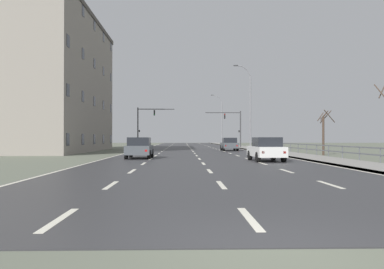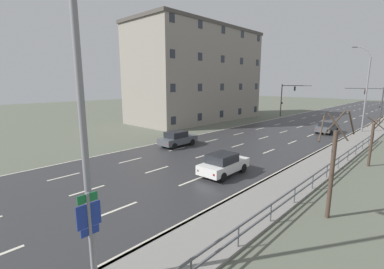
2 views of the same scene
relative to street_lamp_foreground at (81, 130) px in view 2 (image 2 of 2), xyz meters
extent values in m
cube|color=#5B6051|center=(-7.46, 38.57, -5.15)|extent=(160.00, 160.00, 0.12)
cube|color=#303033|center=(-7.46, 50.57, -5.08)|extent=(14.00, 120.00, 0.02)
cube|color=beige|center=(-10.96, 3.37, -5.07)|extent=(0.16, 2.20, 0.01)
cube|color=beige|center=(-10.96, 8.77, -5.07)|extent=(0.16, 2.20, 0.01)
cube|color=beige|center=(-10.96, 14.17, -5.07)|extent=(0.16, 2.20, 0.01)
cube|color=beige|center=(-10.96, 19.57, -5.07)|extent=(0.16, 2.20, 0.01)
cube|color=beige|center=(-10.96, 24.97, -5.07)|extent=(0.16, 2.20, 0.01)
cube|color=beige|center=(-10.96, 30.37, -5.07)|extent=(0.16, 2.20, 0.01)
cube|color=beige|center=(-10.96, 35.77, -5.07)|extent=(0.16, 2.20, 0.01)
cube|color=beige|center=(-10.96, 41.17, -5.07)|extent=(0.16, 2.20, 0.01)
cube|color=beige|center=(-10.96, 46.57, -5.07)|extent=(0.16, 2.20, 0.01)
cube|color=beige|center=(-10.96, 51.97, -5.07)|extent=(0.16, 2.20, 0.01)
cube|color=beige|center=(-10.96, 57.37, -5.07)|extent=(0.16, 2.20, 0.01)
cube|color=beige|center=(-10.96, 62.77, -5.07)|extent=(0.16, 2.20, 0.01)
cube|color=beige|center=(-10.96, 68.17, -5.07)|extent=(0.16, 2.20, 0.01)
cube|color=beige|center=(-10.96, 73.57, -5.07)|extent=(0.16, 2.20, 0.01)
cube|color=beige|center=(-10.96, 78.97, -5.07)|extent=(0.16, 2.20, 0.01)
cube|color=beige|center=(-10.96, 84.37, -5.07)|extent=(0.16, 2.20, 0.01)
cube|color=beige|center=(-10.96, 89.77, -5.07)|extent=(0.16, 2.20, 0.01)
cube|color=beige|center=(-10.96, 95.17, -5.07)|extent=(0.16, 2.20, 0.01)
cube|color=beige|center=(-10.96, 100.57, -5.07)|extent=(0.16, 2.20, 0.01)
cube|color=beige|center=(-10.96, 105.97, -5.07)|extent=(0.16, 2.20, 0.01)
cube|color=beige|center=(-7.46, 3.37, -5.07)|extent=(0.16, 2.20, 0.01)
cube|color=beige|center=(-7.46, 8.77, -5.07)|extent=(0.16, 2.20, 0.01)
cube|color=beige|center=(-7.46, 14.17, -5.07)|extent=(0.16, 2.20, 0.01)
cube|color=beige|center=(-7.46, 19.57, -5.07)|extent=(0.16, 2.20, 0.01)
cube|color=beige|center=(-7.46, 24.97, -5.07)|extent=(0.16, 2.20, 0.01)
cube|color=beige|center=(-7.46, 30.37, -5.07)|extent=(0.16, 2.20, 0.01)
cube|color=beige|center=(-7.46, 35.77, -5.07)|extent=(0.16, 2.20, 0.01)
cube|color=beige|center=(-7.46, 41.17, -5.07)|extent=(0.16, 2.20, 0.01)
cube|color=beige|center=(-7.46, 46.57, -5.07)|extent=(0.16, 2.20, 0.01)
cube|color=beige|center=(-7.46, 51.97, -5.07)|extent=(0.16, 2.20, 0.01)
cube|color=beige|center=(-7.46, 57.37, -5.07)|extent=(0.16, 2.20, 0.01)
cube|color=beige|center=(-7.46, 62.77, -5.07)|extent=(0.16, 2.20, 0.01)
cube|color=beige|center=(-7.46, 68.17, -5.07)|extent=(0.16, 2.20, 0.01)
cube|color=beige|center=(-7.46, 73.57, -5.07)|extent=(0.16, 2.20, 0.01)
cube|color=beige|center=(-7.46, 78.97, -5.07)|extent=(0.16, 2.20, 0.01)
cube|color=beige|center=(-7.46, 84.37, -5.07)|extent=(0.16, 2.20, 0.01)
cube|color=beige|center=(-7.46, 89.77, -5.07)|extent=(0.16, 2.20, 0.01)
cube|color=beige|center=(-7.46, 95.17, -5.07)|extent=(0.16, 2.20, 0.01)
cube|color=beige|center=(-7.46, 100.57, -5.07)|extent=(0.16, 2.20, 0.01)
cube|color=beige|center=(-7.46, 105.97, -5.07)|extent=(0.16, 2.20, 0.01)
cube|color=beige|center=(-3.96, 3.37, -5.07)|extent=(0.16, 2.20, 0.01)
cube|color=beige|center=(-3.96, 8.77, -5.07)|extent=(0.16, 2.20, 0.01)
cube|color=beige|center=(-3.96, 14.17, -5.07)|extent=(0.16, 2.20, 0.01)
cube|color=beige|center=(-3.96, 19.57, -5.07)|extent=(0.16, 2.20, 0.01)
cube|color=beige|center=(-3.96, 24.97, -5.07)|extent=(0.16, 2.20, 0.01)
cube|color=beige|center=(-3.96, 30.37, -5.07)|extent=(0.16, 2.20, 0.01)
cube|color=beige|center=(-3.96, 35.77, -5.07)|extent=(0.16, 2.20, 0.01)
cube|color=beige|center=(-3.96, 41.17, -5.07)|extent=(0.16, 2.20, 0.01)
cube|color=beige|center=(-3.96, 46.57, -5.07)|extent=(0.16, 2.20, 0.01)
cube|color=beige|center=(-3.96, 51.97, -5.07)|extent=(0.16, 2.20, 0.01)
cube|color=beige|center=(-3.96, 57.37, -5.07)|extent=(0.16, 2.20, 0.01)
cube|color=beige|center=(-3.96, 62.77, -5.07)|extent=(0.16, 2.20, 0.01)
cube|color=beige|center=(-3.96, 68.17, -5.07)|extent=(0.16, 2.20, 0.01)
cube|color=beige|center=(-3.96, 73.57, -5.07)|extent=(0.16, 2.20, 0.01)
cube|color=beige|center=(-3.96, 78.97, -5.07)|extent=(0.16, 2.20, 0.01)
cube|color=beige|center=(-3.96, 84.37, -5.07)|extent=(0.16, 2.20, 0.01)
cube|color=beige|center=(-0.61, 50.57, -5.07)|extent=(0.16, 120.00, 0.01)
cube|color=beige|center=(-14.31, 50.57, -5.07)|extent=(0.16, 120.00, 0.01)
cube|color=slate|center=(-0.38, 50.57, -5.03)|extent=(0.16, 120.00, 0.12)
cube|color=#515459|center=(2.39, 14.10, -4.14)|extent=(0.06, 34.68, 0.08)
cube|color=#515459|center=(2.39, 14.10, -4.54)|extent=(0.06, 34.68, 0.08)
cylinder|color=#515459|center=(2.39, 4.76, -4.59)|extent=(0.07, 0.07, 1.00)
cylinder|color=#515459|center=(2.39, 7.43, -4.59)|extent=(0.07, 0.07, 1.00)
cylinder|color=#515459|center=(2.39, 10.10, -4.59)|extent=(0.07, 0.07, 1.00)
cylinder|color=#515459|center=(2.39, 12.76, -4.59)|extent=(0.07, 0.07, 1.00)
cylinder|color=#515459|center=(2.39, 15.43, -4.59)|extent=(0.07, 0.07, 1.00)
cylinder|color=#515459|center=(2.39, 18.10, -4.59)|extent=(0.07, 0.07, 1.00)
cylinder|color=#515459|center=(2.39, 20.77, -4.59)|extent=(0.07, 0.07, 1.00)
cylinder|color=#515459|center=(2.39, 23.44, -4.59)|extent=(0.07, 0.07, 1.00)
cylinder|color=#515459|center=(2.39, 26.10, -4.59)|extent=(0.07, 0.07, 1.00)
cylinder|color=#515459|center=(2.39, 28.77, -4.59)|extent=(0.07, 0.07, 1.00)
cylinder|color=#515459|center=(2.39, 31.44, -4.59)|extent=(0.07, 0.07, 1.00)
cylinder|color=slate|center=(0.14, 0.00, -0.64)|extent=(0.20, 0.20, 8.90)
cylinder|color=slate|center=(0.14, 37.14, -0.30)|extent=(0.20, 0.20, 9.57)
cylinder|color=slate|center=(-0.04, 37.14, 4.87)|extent=(0.46, 0.11, 0.82)
cylinder|color=slate|center=(-0.57, 37.14, 5.50)|extent=(0.76, 0.11, 0.58)
cylinder|color=slate|center=(-1.34, 37.14, 5.81)|extent=(0.85, 0.11, 0.26)
cube|color=#333335|center=(-1.75, 37.14, 5.84)|extent=(0.56, 0.24, 0.12)
cylinder|color=slate|center=(0.94, -0.38, -3.32)|extent=(0.09, 0.09, 3.54)
cube|color=#146633|center=(0.92, -0.38, -1.70)|extent=(0.03, 0.56, 0.24)
cube|color=navy|center=(0.92, -0.38, -2.20)|extent=(0.03, 0.68, 0.68)
cube|color=white|center=(0.90, -0.38, -2.20)|extent=(0.01, 0.44, 0.22)
cube|color=navy|center=(0.92, -0.38, -2.67)|extent=(0.03, 0.52, 0.22)
cylinder|color=#38383A|center=(0.44, 48.04, -2.21)|extent=(0.18, 0.18, 5.76)
cylinder|color=#38383A|center=(-2.31, 48.04, 0.43)|extent=(5.49, 0.12, 0.12)
cube|color=black|center=(-2.03, 48.04, -0.12)|extent=(0.20, 0.28, 0.80)
sphere|color=red|center=(-2.03, 47.89, 0.14)|extent=(0.14, 0.14, 0.14)
sphere|color=#2D2D2D|center=(-2.03, 47.89, -0.12)|extent=(0.14, 0.14, 0.14)
sphere|color=#2D2D2D|center=(-2.03, 47.89, -0.38)|extent=(0.14, 0.14, 0.14)
cube|color=black|center=(0.22, 47.99, -2.49)|extent=(0.18, 0.12, 0.32)
cylinder|color=#38383A|center=(-15.36, 46.12, -2.01)|extent=(0.18, 0.18, 6.15)
cylinder|color=#38383A|center=(-12.61, 46.12, 0.82)|extent=(5.52, 0.12, 0.12)
cube|color=black|center=(-12.88, 46.12, 0.27)|extent=(0.20, 0.28, 0.80)
sphere|color=#2D2D2D|center=(-12.88, 45.97, 0.53)|extent=(0.14, 0.14, 0.14)
sphere|color=#2D2D2D|center=(-12.88, 45.97, 0.27)|extent=(0.14, 0.14, 0.14)
sphere|color=green|center=(-12.88, 45.97, 0.01)|extent=(0.14, 0.14, 0.14)
cube|color=black|center=(-15.14, 46.07, -2.49)|extent=(0.18, 0.12, 0.32)
cube|color=#474C51|center=(-11.86, 15.13, -4.44)|extent=(1.77, 4.10, 0.64)
cube|color=black|center=(-11.86, 14.88, -3.82)|extent=(1.56, 2.00, 0.60)
cube|color=slate|center=(-11.86, 15.83, -3.84)|extent=(1.40, 0.08, 0.51)
cylinder|color=black|center=(-11.05, 16.40, -4.76)|extent=(0.22, 0.66, 0.66)
cylinder|color=black|center=(-12.67, 16.41, -4.76)|extent=(0.22, 0.66, 0.66)
cylinder|color=black|center=(-11.05, 13.86, -4.76)|extent=(0.22, 0.66, 0.66)
cylinder|color=black|center=(-12.67, 13.86, -4.76)|extent=(0.22, 0.66, 0.66)
cube|color=red|center=(-12.52, 13.11, -4.44)|extent=(0.16, 0.04, 0.14)
cube|color=red|center=(-11.20, 13.10, -4.44)|extent=(0.16, 0.04, 0.14)
cube|color=silver|center=(-3.22, 11.39, -4.44)|extent=(1.88, 4.15, 0.64)
cube|color=black|center=(-3.22, 11.14, -3.82)|extent=(1.62, 2.04, 0.60)
cube|color=slate|center=(-3.24, 12.09, -3.84)|extent=(1.41, 0.12, 0.51)
cylinder|color=black|center=(-2.45, 12.68, -4.76)|extent=(0.24, 0.67, 0.66)
cylinder|color=black|center=(-4.07, 12.63, -4.76)|extent=(0.24, 0.67, 0.66)
cylinder|color=black|center=(-2.38, 10.14, -4.76)|extent=(0.24, 0.67, 0.66)
cylinder|color=black|center=(-4.00, 10.09, -4.76)|extent=(0.24, 0.67, 0.66)
cube|color=red|center=(-3.83, 9.34, -4.44)|extent=(0.16, 0.04, 0.14)
cube|color=red|center=(-2.51, 9.38, -4.44)|extent=(0.16, 0.04, 0.14)
cube|color=#474C51|center=(-3.04, 33.46, -4.44)|extent=(1.79, 4.11, 0.64)
cube|color=black|center=(-3.04, 33.21, -3.82)|extent=(1.58, 2.01, 0.60)
cube|color=slate|center=(-3.05, 34.16, -3.84)|extent=(1.40, 0.09, 0.51)
cylinder|color=black|center=(-2.25, 34.74, -4.76)|extent=(0.23, 0.66, 0.66)
cylinder|color=black|center=(-3.86, 34.73, -4.76)|extent=(0.23, 0.66, 0.66)
cylinder|color=black|center=(-2.22, 32.20, -4.76)|extent=(0.23, 0.66, 0.66)
cylinder|color=black|center=(-3.84, 32.19, -4.76)|extent=(0.23, 0.66, 0.66)
cube|color=red|center=(-3.69, 31.43, -4.44)|extent=(0.16, 0.04, 0.14)
cube|color=red|center=(-2.37, 31.44, -4.44)|extent=(0.16, 0.04, 0.14)
cube|color=gray|center=(-24.07, 31.68, 2.44)|extent=(10.56, 23.91, 15.06)
cube|color=#4C4742|center=(-24.07, 31.68, 10.22)|extent=(10.77, 24.39, 0.50)
cube|color=#282D38|center=(-18.77, 20.93, -3.69)|extent=(0.04, 0.90, 1.10)
cube|color=#282D38|center=(-18.77, 26.31, -3.69)|extent=(0.04, 0.90, 1.10)
cube|color=#282D38|center=(-18.77, 31.68, -3.69)|extent=(0.04, 0.90, 1.10)
cube|color=#282D38|center=(-18.77, 37.06, -3.69)|extent=(0.04, 0.90, 1.10)
cube|color=#282D38|center=(-18.77, 42.44, -3.69)|extent=(0.04, 0.90, 1.10)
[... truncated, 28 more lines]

